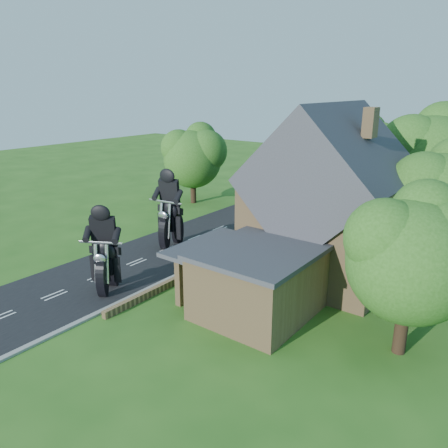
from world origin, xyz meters
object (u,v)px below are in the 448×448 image
Objects in this scene: house at (329,205)px; motorcycle_follow at (171,236)px; motorcycle_lead at (108,279)px; annex at (256,280)px; garden_wall at (234,252)px.

house is 5.57× the size of motorcycle_follow.
house is 6.26× the size of motorcycle_lead.
motorcycle_follow is at bearing 156.79° from annex.
motorcycle_lead is at bearing -158.74° from annex.
annex reaches higher than garden_wall.
garden_wall is at bearing -169.85° from motorcycle_follow.
garden_wall is 11.97× the size of motorcycle_follow.
annex is 3.84× the size of motorcycle_follow.
garden_wall is 13.44× the size of motorcycle_lead.
motorcycle_lead reaches higher than garden_wall.
house is 11.52m from motorcycle_follow.
garden_wall is 7.52m from house.
annex is at bearing 148.73° from motorcycle_follow.
motorcycle_follow is at bearing -166.94° from house.
house reaches higher than garden_wall.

